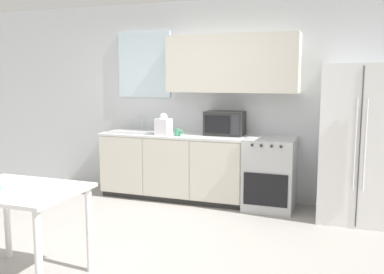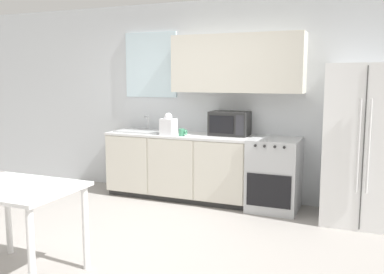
# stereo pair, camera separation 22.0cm
# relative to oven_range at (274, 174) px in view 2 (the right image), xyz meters

# --- Properties ---
(ground_plane) EXTENTS (12.00, 12.00, 0.00)m
(ground_plane) POSITION_rel_oven_range_xyz_m (-1.10, -1.72, -0.45)
(ground_plane) COLOR gray
(wall_back) EXTENTS (12.00, 0.38, 2.70)m
(wall_back) POSITION_rel_oven_range_xyz_m (-1.01, 0.32, 0.99)
(wall_back) COLOR silver
(wall_back) RESTS_ON ground_plane
(kitchen_counter) EXTENTS (2.03, 0.63, 0.90)m
(kitchen_counter) POSITION_rel_oven_range_xyz_m (-1.32, 0.01, 0.00)
(kitchen_counter) COLOR #333333
(kitchen_counter) RESTS_ON ground_plane
(oven_range) EXTENTS (0.61, 0.66, 0.91)m
(oven_range) POSITION_rel_oven_range_xyz_m (0.00, 0.00, 0.00)
(oven_range) COLOR #B7BABC
(oven_range) RESTS_ON ground_plane
(refrigerator) EXTENTS (0.85, 0.81, 1.82)m
(refrigerator) POSITION_rel_oven_range_xyz_m (1.03, -0.06, 0.46)
(refrigerator) COLOR white
(refrigerator) RESTS_ON ground_plane
(kitchen_sink) EXTENTS (0.70, 0.43, 0.22)m
(kitchen_sink) POSITION_rel_oven_range_xyz_m (-1.90, 0.02, 0.46)
(kitchen_sink) COLOR #B7BABC
(kitchen_sink) RESTS_ON kitchen_counter
(microwave) EXTENTS (0.51, 0.33, 0.32)m
(microwave) POSITION_rel_oven_range_xyz_m (-0.64, 0.13, 0.60)
(microwave) COLOR #282828
(microwave) RESTS_ON kitchen_counter
(coffee_mug) EXTENTS (0.11, 0.08, 0.10)m
(coffee_mug) POSITION_rel_oven_range_xyz_m (-1.19, -0.17, 0.49)
(coffee_mug) COLOR #3F8C66
(coffee_mug) RESTS_ON kitchen_counter
(grocery_bag_0) EXTENTS (0.21, 0.18, 0.30)m
(grocery_bag_0) POSITION_rel_oven_range_xyz_m (-1.41, -0.15, 0.57)
(grocery_bag_0) COLOR white
(grocery_bag_0) RESTS_ON kitchen_counter
(dining_table) EXTENTS (1.00, 0.76, 0.78)m
(dining_table) POSITION_rel_oven_range_xyz_m (-1.59, -2.65, 0.20)
(dining_table) COLOR white
(dining_table) RESTS_ON ground_plane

